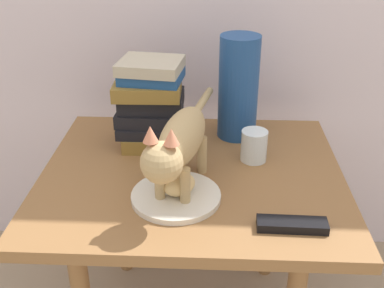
{
  "coord_description": "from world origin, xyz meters",
  "views": [
    {
      "loc": [
        0.05,
        -1.05,
        1.18
      ],
      "look_at": [
        0.0,
        0.0,
        0.64
      ],
      "focal_mm": 44.12,
      "sensor_mm": 36.0,
      "label": 1
    }
  ],
  "objects_px": {
    "plate": "(176,196)",
    "bread_roll": "(179,185)",
    "cat": "(179,143)",
    "book_stack": "(151,104)",
    "side_table": "(192,195)",
    "tv_remote": "(292,225)",
    "candle_jar": "(254,147)",
    "green_vase": "(238,88)"
  },
  "relations": [
    {
      "from": "side_table",
      "to": "candle_jar",
      "type": "distance_m",
      "value": 0.21
    },
    {
      "from": "plate",
      "to": "bread_roll",
      "type": "xyz_separation_m",
      "value": [
        0.01,
        0.0,
        0.03
      ]
    },
    {
      "from": "candle_jar",
      "to": "green_vase",
      "type": "bearing_deg",
      "value": 105.07
    },
    {
      "from": "bread_roll",
      "to": "cat",
      "type": "relative_size",
      "value": 0.17
    },
    {
      "from": "green_vase",
      "to": "tv_remote",
      "type": "relative_size",
      "value": 1.99
    },
    {
      "from": "side_table",
      "to": "tv_remote",
      "type": "xyz_separation_m",
      "value": [
        0.22,
        -0.23,
        0.08
      ]
    },
    {
      "from": "side_table",
      "to": "candle_jar",
      "type": "bearing_deg",
      "value": 23.25
    },
    {
      "from": "cat",
      "to": "tv_remote",
      "type": "xyz_separation_m",
      "value": [
        0.25,
        -0.13,
        -0.12
      ]
    },
    {
      "from": "cat",
      "to": "book_stack",
      "type": "distance_m",
      "value": 0.27
    },
    {
      "from": "plate",
      "to": "bread_roll",
      "type": "height_order",
      "value": "bread_roll"
    },
    {
      "from": "candle_jar",
      "to": "plate",
      "type": "bearing_deg",
      "value": -134.69
    },
    {
      "from": "side_table",
      "to": "bread_roll",
      "type": "distance_m",
      "value": 0.17
    },
    {
      "from": "side_table",
      "to": "cat",
      "type": "xyz_separation_m",
      "value": [
        -0.03,
        -0.1,
        0.21
      ]
    },
    {
      "from": "candle_jar",
      "to": "tv_remote",
      "type": "distance_m",
      "value": 0.3
    },
    {
      "from": "side_table",
      "to": "plate",
      "type": "height_order",
      "value": "plate"
    },
    {
      "from": "cat",
      "to": "green_vase",
      "type": "bearing_deg",
      "value": 64.81
    },
    {
      "from": "plate",
      "to": "cat",
      "type": "height_order",
      "value": "cat"
    },
    {
      "from": "side_table",
      "to": "cat",
      "type": "height_order",
      "value": "cat"
    },
    {
      "from": "side_table",
      "to": "candle_jar",
      "type": "xyz_separation_m",
      "value": [
        0.16,
        0.07,
        0.11
      ]
    },
    {
      "from": "side_table",
      "to": "bread_roll",
      "type": "xyz_separation_m",
      "value": [
        -0.02,
        -0.13,
        0.11
      ]
    },
    {
      "from": "green_vase",
      "to": "cat",
      "type": "bearing_deg",
      "value": -115.19
    },
    {
      "from": "green_vase",
      "to": "side_table",
      "type": "bearing_deg",
      "value": -119.11
    },
    {
      "from": "side_table",
      "to": "cat",
      "type": "relative_size",
      "value": 1.64
    },
    {
      "from": "bread_roll",
      "to": "cat",
      "type": "xyz_separation_m",
      "value": [
        -0.0,
        0.03,
        0.09
      ]
    },
    {
      "from": "side_table",
      "to": "plate",
      "type": "relative_size",
      "value": 3.68
    },
    {
      "from": "plate",
      "to": "green_vase",
      "type": "xyz_separation_m",
      "value": [
        0.15,
        0.35,
        0.14
      ]
    },
    {
      "from": "cat",
      "to": "book_stack",
      "type": "relative_size",
      "value": 1.92
    },
    {
      "from": "side_table",
      "to": "plate",
      "type": "bearing_deg",
      "value": -104.11
    },
    {
      "from": "cat",
      "to": "tv_remote",
      "type": "relative_size",
      "value": 3.14
    },
    {
      "from": "bread_roll",
      "to": "cat",
      "type": "height_order",
      "value": "cat"
    },
    {
      "from": "book_stack",
      "to": "tv_remote",
      "type": "height_order",
      "value": "book_stack"
    },
    {
      "from": "book_stack",
      "to": "candle_jar",
      "type": "height_order",
      "value": "book_stack"
    },
    {
      "from": "green_vase",
      "to": "candle_jar",
      "type": "relative_size",
      "value": 3.52
    },
    {
      "from": "side_table",
      "to": "cat",
      "type": "distance_m",
      "value": 0.23
    },
    {
      "from": "side_table",
      "to": "book_stack",
      "type": "relative_size",
      "value": 3.16
    },
    {
      "from": "tv_remote",
      "to": "bread_roll",
      "type": "bearing_deg",
      "value": 159.0
    },
    {
      "from": "plate",
      "to": "book_stack",
      "type": "distance_m",
      "value": 0.32
    },
    {
      "from": "green_vase",
      "to": "candle_jar",
      "type": "bearing_deg",
      "value": -74.93
    },
    {
      "from": "plate",
      "to": "tv_remote",
      "type": "xyz_separation_m",
      "value": [
        0.26,
        -0.1,
        0.0
      ]
    },
    {
      "from": "side_table",
      "to": "cat",
      "type": "bearing_deg",
      "value": -105.17
    },
    {
      "from": "bread_roll",
      "to": "plate",
      "type": "bearing_deg",
      "value": -174.84
    },
    {
      "from": "book_stack",
      "to": "tv_remote",
      "type": "bearing_deg",
      "value": -47.99
    }
  ]
}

